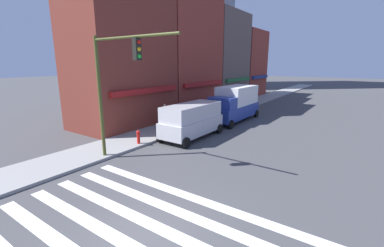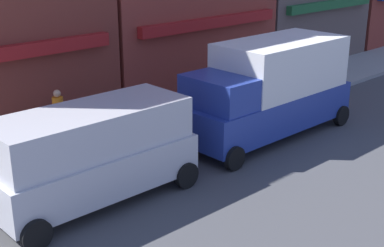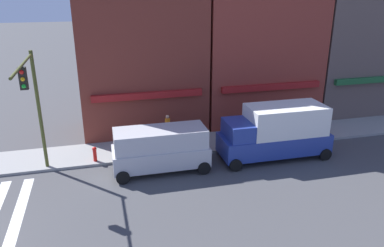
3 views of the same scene
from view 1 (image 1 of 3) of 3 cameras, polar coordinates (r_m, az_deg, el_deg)
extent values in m
plane|color=#424244|center=(8.51, -10.87, -23.21)|extent=(200.00, 200.00, 0.00)
cube|color=gray|center=(14.26, -32.86, -9.28)|extent=(120.00, 3.00, 0.15)
cube|color=silver|center=(8.23, -13.78, -24.80)|extent=(0.48, 10.80, 0.01)
cube|color=silver|center=(8.81, -8.22, -21.64)|extent=(0.48, 10.80, 0.01)
cube|color=silver|center=(9.48, -3.59, -18.75)|extent=(0.48, 10.80, 0.01)
cube|color=silver|center=(10.22, 0.27, -16.18)|extent=(0.48, 10.80, 0.01)
cube|color=maroon|center=(21.70, -15.32, 13.26)|extent=(7.95, 5.00, 10.40)
cube|color=maroon|center=(19.86, -9.95, 7.21)|extent=(6.76, 0.30, 0.40)
cube|color=maroon|center=(27.79, -1.95, 17.01)|extent=(8.16, 5.00, 13.69)
cube|color=maroon|center=(26.31, 2.81, 8.83)|extent=(6.93, 0.30, 0.40)
cube|color=brown|center=(34.58, 6.37, 14.20)|extent=(7.79, 5.00, 11.28)
cube|color=#1E592D|center=(33.45, 10.30, 9.58)|extent=(6.62, 0.30, 0.40)
cube|color=maroon|center=(41.45, 11.53, 12.82)|extent=(6.90, 5.00, 9.78)
cube|color=navy|center=(40.52, 14.89, 9.96)|extent=(5.86, 0.30, 0.40)
cylinder|color=#474C1E|center=(14.16, -19.72, 4.96)|extent=(0.18, 0.18, 6.34)
cylinder|color=#474C1E|center=(12.05, -13.17, 18.26)|extent=(0.12, 5.23, 0.12)
cube|color=black|center=(11.82, -12.15, 15.86)|extent=(0.32, 0.24, 0.95)
sphere|color=red|center=(11.75, -11.76, 17.33)|extent=(0.18, 0.18, 0.18)
sphere|color=#EAAD14|center=(11.73, -11.69, 15.87)|extent=(0.18, 0.18, 0.18)
sphere|color=green|center=(11.72, -11.62, 14.41)|extent=(0.18, 0.18, 0.18)
cube|color=#B7B7BC|center=(17.59, 0.00, -0.51)|extent=(5.02, 2.05, 1.00)
cube|color=#B7B7BC|center=(17.38, 0.00, 2.70)|extent=(4.77, 1.88, 1.00)
cylinder|color=black|center=(16.73, -6.92, -3.11)|extent=(0.68, 0.22, 0.68)
cylinder|color=black|center=(15.52, -1.37, -4.31)|extent=(0.68, 0.22, 0.68)
cylinder|color=black|center=(19.93, 1.07, -0.34)|extent=(0.68, 0.22, 0.68)
cylinder|color=black|center=(18.93, 6.11, -1.15)|extent=(0.68, 0.22, 0.68)
cube|color=navy|center=(23.09, 9.23, 2.77)|extent=(6.21, 2.24, 1.10)
cube|color=silver|center=(23.45, 10.02, 6.24)|extent=(4.35, 2.23, 1.60)
cube|color=navy|center=(21.18, 6.99, 4.65)|extent=(1.75, 2.10, 0.90)
cylinder|color=black|center=(21.39, 3.38, 0.58)|extent=(0.68, 0.22, 0.68)
cylinder|color=black|center=(20.36, 8.67, -0.20)|extent=(0.68, 0.22, 0.68)
cylinder|color=black|center=(26.05, 9.58, 2.71)|extent=(0.68, 0.22, 0.68)
cylinder|color=black|center=(25.21, 14.10, 2.15)|extent=(0.68, 0.22, 0.68)
cylinder|color=#23232D|center=(20.41, -6.02, 0.59)|extent=(0.26, 0.26, 0.85)
cylinder|color=orange|center=(20.25, -6.07, 2.73)|extent=(0.32, 0.32, 0.70)
sphere|color=tan|center=(20.18, -6.10, 4.02)|extent=(0.22, 0.22, 0.22)
cylinder|color=red|center=(16.28, -11.81, -3.27)|extent=(0.20, 0.20, 0.65)
sphere|color=red|center=(16.17, -11.88, -1.92)|extent=(0.24, 0.24, 0.24)
camera|label=2|loc=(7.80, 39.46, 18.28)|focal=50.00mm
camera|label=3|loc=(14.35, 74.93, 21.00)|focal=35.00mm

